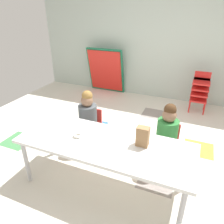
% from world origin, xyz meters
% --- Properties ---
extents(ground_plane, '(6.22, 4.66, 0.02)m').
position_xyz_m(ground_plane, '(-0.00, 0.00, -0.01)').
color(ground_plane, silver).
extents(back_wall, '(6.22, 0.10, 2.51)m').
position_xyz_m(back_wall, '(0.00, 2.33, 1.25)').
color(back_wall, '#B2C1B7').
rests_on(back_wall, ground_plane).
extents(craft_table, '(1.94, 0.73, 0.61)m').
position_xyz_m(craft_table, '(-0.11, -0.75, 0.56)').
color(craft_table, white).
rests_on(craft_table, ground_plane).
extents(seated_child_near_camera, '(0.32, 0.31, 0.92)m').
position_xyz_m(seated_child_near_camera, '(-0.65, -0.15, 0.55)').
color(seated_child_near_camera, red).
rests_on(seated_child_near_camera, ground_plane).
extents(seated_child_middle_seat, '(0.32, 0.31, 0.92)m').
position_xyz_m(seated_child_middle_seat, '(0.47, -0.15, 0.55)').
color(seated_child_middle_seat, red).
rests_on(seated_child_middle_seat, ground_plane).
extents(kid_chair_red_stack, '(0.32, 0.30, 0.80)m').
position_xyz_m(kid_chair_red_stack, '(0.79, 1.85, 0.46)').
color(kid_chair_red_stack, red).
rests_on(kid_chair_red_stack, ground_plane).
extents(folded_activity_table, '(0.90, 0.29, 1.09)m').
position_xyz_m(folded_activity_table, '(-1.41, 2.13, 0.54)').
color(folded_activity_table, '#19724C').
rests_on(folded_activity_table, ground_plane).
extents(paper_bag_brown, '(0.13, 0.09, 0.22)m').
position_xyz_m(paper_bag_brown, '(0.28, -0.64, 0.72)').
color(paper_bag_brown, '#9E754C').
rests_on(paper_bag_brown, craft_table).
extents(paper_plate_near_edge, '(0.18, 0.18, 0.01)m').
position_xyz_m(paper_plate_near_edge, '(-0.44, -0.77, 0.62)').
color(paper_plate_near_edge, white).
rests_on(paper_plate_near_edge, craft_table).
extents(donut_powdered_on_plate, '(0.11, 0.11, 0.03)m').
position_xyz_m(donut_powdered_on_plate, '(-0.44, -0.77, 0.64)').
color(donut_powdered_on_plate, white).
rests_on(donut_powdered_on_plate, craft_table).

